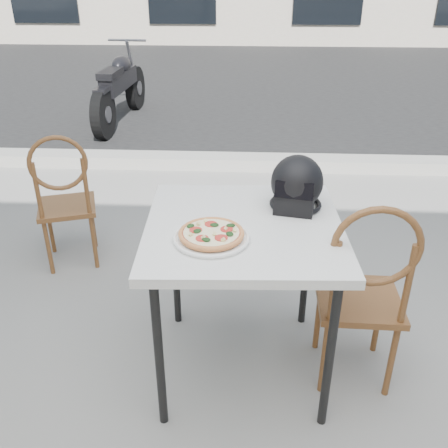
{
  "coord_description": "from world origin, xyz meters",
  "views": [
    {
      "loc": [
        -0.05,
        -1.73,
        1.86
      ],
      "look_at": [
        -0.15,
        0.13,
        0.88
      ],
      "focal_mm": 40.0,
      "sensor_mm": 36.0,
      "label": 1
    }
  ],
  "objects_px": {
    "plate": "(211,238)",
    "cafe_chair_side": "(64,194)",
    "cafe_chair_main": "(365,287)",
    "helmet": "(297,185)",
    "pizza": "(211,233)",
    "motorcycle": "(120,89)",
    "cafe_table_main": "(244,239)"
  },
  "relations": [
    {
      "from": "plate",
      "to": "helmet",
      "type": "bearing_deg",
      "value": 41.83
    },
    {
      "from": "pizza",
      "to": "plate",
      "type": "bearing_deg",
      "value": -95.71
    },
    {
      "from": "plate",
      "to": "pizza",
      "type": "bearing_deg",
      "value": 84.29
    },
    {
      "from": "cafe_chair_side",
      "to": "motorcycle",
      "type": "height_order",
      "value": "motorcycle"
    },
    {
      "from": "helmet",
      "to": "cafe_chair_main",
      "type": "distance_m",
      "value": 0.55
    },
    {
      "from": "plate",
      "to": "cafe_chair_main",
      "type": "xyz_separation_m",
      "value": [
        0.68,
        0.07,
        -0.27
      ]
    },
    {
      "from": "cafe_chair_main",
      "to": "motorcycle",
      "type": "xyz_separation_m",
      "value": [
        -2.17,
        4.36,
        -0.14
      ]
    },
    {
      "from": "pizza",
      "to": "cafe_chair_side",
      "type": "xyz_separation_m",
      "value": [
        -1.03,
        1.05,
        -0.33
      ]
    },
    {
      "from": "helmet",
      "to": "cafe_table_main",
      "type": "bearing_deg",
      "value": -130.75
    },
    {
      "from": "plate",
      "to": "motorcycle",
      "type": "height_order",
      "value": "motorcycle"
    },
    {
      "from": "plate",
      "to": "helmet",
      "type": "distance_m",
      "value": 0.51
    },
    {
      "from": "plate",
      "to": "cafe_chair_main",
      "type": "distance_m",
      "value": 0.74
    },
    {
      "from": "pizza",
      "to": "cafe_chair_main",
      "type": "bearing_deg",
      "value": 6.09
    },
    {
      "from": "cafe_table_main",
      "to": "helmet",
      "type": "height_order",
      "value": "helmet"
    },
    {
      "from": "helmet",
      "to": "cafe_chair_side",
      "type": "xyz_separation_m",
      "value": [
        -1.4,
        0.72,
        -0.41
      ]
    },
    {
      "from": "plate",
      "to": "cafe_chair_side",
      "type": "bearing_deg",
      "value": 134.35
    },
    {
      "from": "cafe_table_main",
      "to": "motorcycle",
      "type": "xyz_separation_m",
      "value": [
        -1.62,
        4.29,
        -0.33
      ]
    },
    {
      "from": "cafe_chair_main",
      "to": "cafe_chair_side",
      "type": "bearing_deg",
      "value": -28.42
    },
    {
      "from": "helmet",
      "to": "cafe_chair_side",
      "type": "bearing_deg",
      "value": 163.98
    },
    {
      "from": "plate",
      "to": "pizza",
      "type": "xyz_separation_m",
      "value": [
        0.0,
        0.0,
        0.02
      ]
    },
    {
      "from": "plate",
      "to": "cafe_table_main",
      "type": "bearing_deg",
      "value": 47.61
    },
    {
      "from": "pizza",
      "to": "cafe_chair_main",
      "type": "height_order",
      "value": "cafe_chair_main"
    },
    {
      "from": "cafe_chair_main",
      "to": "cafe_chair_side",
      "type": "relative_size",
      "value": 1.06
    },
    {
      "from": "plate",
      "to": "helmet",
      "type": "relative_size",
      "value": 1.18
    },
    {
      "from": "cafe_chair_side",
      "to": "motorcycle",
      "type": "distance_m",
      "value": 3.42
    },
    {
      "from": "pizza",
      "to": "cafe_chair_side",
      "type": "bearing_deg",
      "value": 134.36
    },
    {
      "from": "cafe_chair_side",
      "to": "motorcycle",
      "type": "bearing_deg",
      "value": -100.11
    },
    {
      "from": "pizza",
      "to": "cafe_table_main",
      "type": "bearing_deg",
      "value": 47.57
    },
    {
      "from": "cafe_table_main",
      "to": "helmet",
      "type": "xyz_separation_m",
      "value": [
        0.24,
        0.19,
        0.19
      ]
    },
    {
      "from": "pizza",
      "to": "motorcycle",
      "type": "height_order",
      "value": "motorcycle"
    },
    {
      "from": "cafe_table_main",
      "to": "helmet",
      "type": "relative_size",
      "value": 3.05
    },
    {
      "from": "cafe_chair_main",
      "to": "helmet",
      "type": "bearing_deg",
      "value": -38.59
    }
  ]
}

